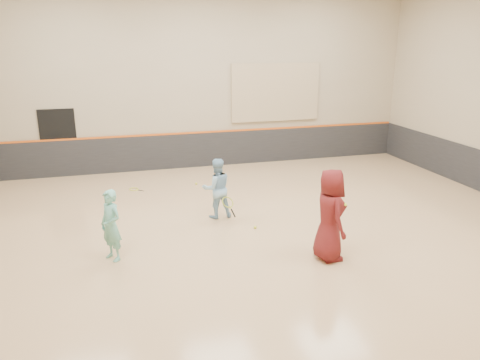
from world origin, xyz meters
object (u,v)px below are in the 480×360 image
object	(u,v)px
spare_racket	(134,189)
instructor	(217,188)
young_man	(330,215)
girl	(111,225)

from	to	relation	value
spare_racket	instructor	bearing A→B (deg)	-56.03
young_man	spare_racket	world-z (taller)	young_man
girl	instructor	distance (m)	3.09
girl	instructor	world-z (taller)	instructor
instructor	girl	bearing A→B (deg)	31.50
girl	young_man	world-z (taller)	young_man
instructor	spare_racket	bearing A→B (deg)	-58.40
instructor	spare_racket	world-z (taller)	instructor
girl	young_man	size ratio (longest dim) A/B	0.78
girl	instructor	bearing A→B (deg)	88.82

